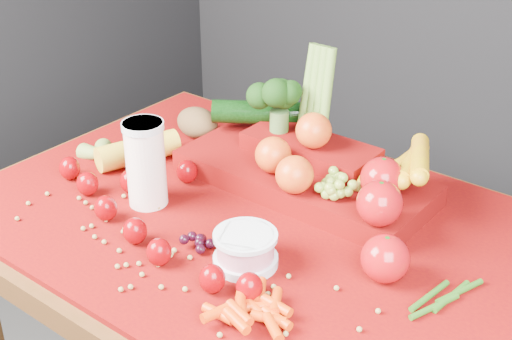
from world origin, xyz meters
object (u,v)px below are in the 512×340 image
Objects in this scene: milk_glass at (145,161)px; table at (250,260)px; yogurt_bowl at (245,248)px; produce_mound at (316,165)px.

table is at bearing 25.47° from milk_glass.
yogurt_bowl is (0.28, -0.04, -0.06)m from milk_glass.
produce_mound is at bearing 46.06° from milk_glass.
yogurt_bowl is at bearing -80.60° from produce_mound.
table is at bearing -107.44° from produce_mound.
yogurt_bowl reaches higher than table.
produce_mound is (-0.05, 0.28, 0.03)m from yogurt_bowl.
yogurt_bowl is (0.09, -0.13, 0.14)m from table.
table is 0.23m from produce_mound.
milk_glass is 1.54× the size of yogurt_bowl.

